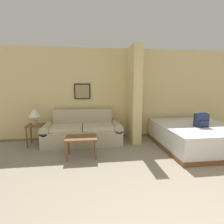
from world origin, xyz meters
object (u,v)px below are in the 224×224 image
at_px(couch, 83,132).
at_px(backpack, 201,119).
at_px(bed, 196,136).
at_px(table_lamp, 34,114).
at_px(coffee_table, 81,140).

relative_size(couch, backpack, 5.67).
bearing_deg(bed, couch, 167.02).
distance_m(bed, backpack, 0.51).
xyz_separation_m(table_lamp, bed, (4.10, -0.65, -0.55)).
bearing_deg(bed, backpack, -94.57).
xyz_separation_m(coffee_table, table_lamp, (-1.21, 0.90, 0.45)).
bearing_deg(bed, coffee_table, -175.01).
xyz_separation_m(table_lamp, backpack, (4.08, -0.84, -0.08)).
height_order(table_lamp, backpack, table_lamp).
height_order(couch, table_lamp, table_lamp).
bearing_deg(couch, coffee_table, -90.32).
distance_m(couch, table_lamp, 1.33).
height_order(table_lamp, bed, table_lamp).
bearing_deg(table_lamp, coffee_table, -36.57).
distance_m(couch, backpack, 3.02).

